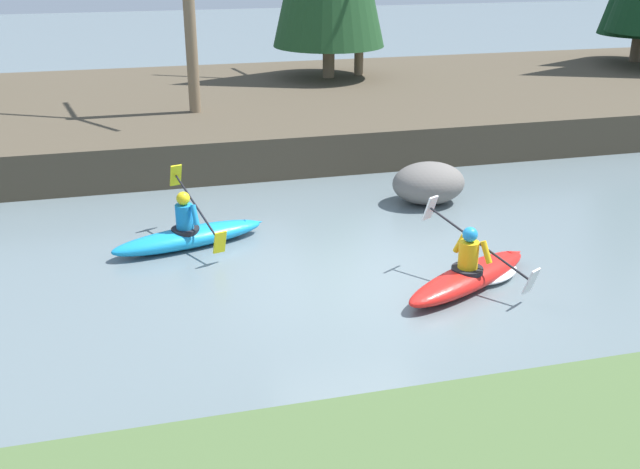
% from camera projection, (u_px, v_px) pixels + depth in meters
% --- Properties ---
extents(ground_plane, '(90.00, 90.00, 0.00)m').
position_uv_depth(ground_plane, '(358.00, 280.00, 11.67)').
color(ground_plane, slate).
extents(riverbank_far, '(44.00, 10.11, 0.94)m').
position_uv_depth(riverbank_far, '(249.00, 110.00, 20.74)').
color(riverbank_far, '#4C4233').
rests_on(riverbank_far, ground).
extents(kayaker_lead, '(2.66, 1.95, 1.20)m').
position_uv_depth(kayaker_lead, '(473.00, 274.00, 11.43)').
color(kayaker_lead, red).
rests_on(kayaker_lead, ground).
extents(kayaker_middle, '(2.77, 2.04, 1.20)m').
position_uv_depth(kayaker_middle, '(190.00, 234.00, 12.86)').
color(kayaker_middle, '#1993D6').
rests_on(kayaker_middle, ground).
extents(boulder_midstream, '(1.47, 1.15, 0.83)m').
position_uv_depth(boulder_midstream, '(429.00, 183.00, 14.87)').
color(boulder_midstream, slate).
rests_on(boulder_midstream, ground).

